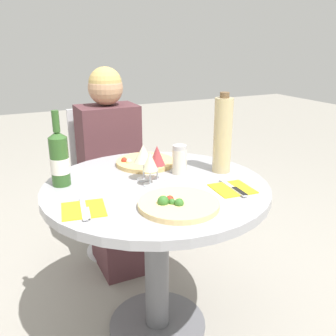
% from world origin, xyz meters
% --- Properties ---
extents(ground_plane, '(12.00, 12.00, 0.00)m').
position_xyz_m(ground_plane, '(0.00, 0.00, 0.00)').
color(ground_plane, gray).
rests_on(ground_plane, ground).
extents(dining_table, '(0.94, 0.94, 0.73)m').
position_xyz_m(dining_table, '(0.00, 0.00, 0.57)').
color(dining_table, slate).
rests_on(dining_table, ground_plane).
extents(chair_behind_diner, '(0.39, 0.39, 0.90)m').
position_xyz_m(chair_behind_diner, '(0.03, 0.81, 0.43)').
color(chair_behind_diner, silver).
rests_on(chair_behind_diner, ground_plane).
extents(seated_diner, '(0.34, 0.46, 1.16)m').
position_xyz_m(seated_diner, '(0.03, 0.67, 0.53)').
color(seated_diner, '#512D33').
rests_on(seated_diner, ground_plane).
extents(pizza_large, '(0.29, 0.29, 0.05)m').
position_xyz_m(pizza_large, '(-0.02, -0.24, 0.74)').
color(pizza_large, '#E5C17F').
rests_on(pizza_large, dining_table).
extents(pizza_small_far, '(0.28, 0.28, 0.05)m').
position_xyz_m(pizza_small_far, '(0.06, 0.25, 0.74)').
color(pizza_small_far, '#DBB26B').
rests_on(pizza_small_far, dining_table).
extents(wine_bottle, '(0.08, 0.08, 0.31)m').
position_xyz_m(wine_bottle, '(-0.35, 0.16, 0.84)').
color(wine_bottle, '#2D5623').
rests_on(wine_bottle, dining_table).
extents(tall_carafe, '(0.08, 0.08, 0.36)m').
position_xyz_m(tall_carafe, '(0.33, 0.02, 0.90)').
color(tall_carafe, tan).
rests_on(tall_carafe, dining_table).
extents(sugar_shaker, '(0.06, 0.06, 0.13)m').
position_xyz_m(sugar_shaker, '(0.15, 0.07, 0.79)').
color(sugar_shaker, silver).
rests_on(sugar_shaker, dining_table).
extents(wine_glass_front_left, '(0.06, 0.06, 0.14)m').
position_xyz_m(wine_glass_front_left, '(-0.03, 0.00, 0.83)').
color(wine_glass_front_left, silver).
rests_on(wine_glass_front_left, dining_table).
extents(wine_glass_center, '(0.07, 0.07, 0.15)m').
position_xyz_m(wine_glass_center, '(0.02, 0.04, 0.84)').
color(wine_glass_center, silver).
rests_on(wine_glass_center, dining_table).
extents(wine_glass_back_left, '(0.08, 0.08, 0.15)m').
position_xyz_m(wine_glass_back_left, '(-0.03, 0.07, 0.84)').
color(wine_glass_back_left, silver).
rests_on(wine_glass_back_left, dining_table).
extents(place_setting_left, '(0.17, 0.19, 0.01)m').
position_xyz_m(place_setting_left, '(-0.33, -0.12, 0.73)').
color(place_setting_left, yellow).
rests_on(place_setting_left, dining_table).
extents(place_setting_right, '(0.16, 0.19, 0.01)m').
position_xyz_m(place_setting_right, '(0.25, -0.19, 0.73)').
color(place_setting_right, yellow).
rests_on(place_setting_right, dining_table).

